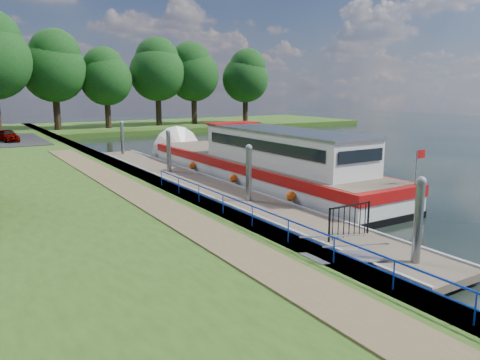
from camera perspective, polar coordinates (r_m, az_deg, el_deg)
ground at (r=15.19m, az=18.96°, el=-10.27°), size 160.00×160.00×0.00m
bank_edge at (r=25.80m, az=-11.62°, el=-0.29°), size 1.10×90.00×0.78m
far_bank at (r=65.26m, az=-10.89°, el=6.44°), size 60.00×18.00×0.60m
footpath at (r=18.68m, az=-9.55°, el=-3.24°), size 1.60×40.00×0.05m
blue_fence at (r=15.04m, az=3.59°, el=-4.60°), size 0.04×18.04×0.72m
pontoon at (r=25.03m, az=-4.53°, el=-0.91°), size 2.50×30.00×0.56m
mooring_piles at (r=24.83m, az=-4.57°, el=1.56°), size 0.30×27.30×3.55m
gangway at (r=13.98m, az=12.62°, el=-9.05°), size 2.58×1.00×0.92m
gate_panel at (r=16.22m, az=13.22°, el=-4.31°), size 1.85×0.05×1.15m
barge at (r=27.26m, az=1.49°, el=2.04°), size 4.36×21.15×4.78m
horizon_trees at (r=58.33m, az=-22.85°, el=12.78°), size 54.38×10.03×12.87m
car_a at (r=45.63m, az=-26.44°, el=4.90°), size 1.81×3.28×1.06m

